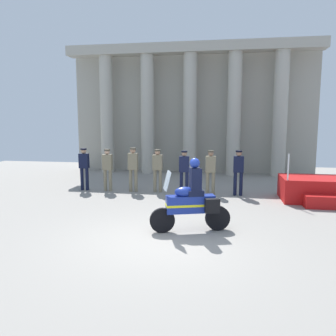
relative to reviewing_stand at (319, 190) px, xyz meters
The scene contains 11 objects.
ground_plane 6.72m from the reviewing_stand, 134.79° to the right, with size 28.00×28.00×0.00m, color gray.
colonnade_backdrop 8.57m from the reviewing_stand, 130.75° to the left, with size 13.20×1.56×7.01m.
reviewing_stand is the anchor object (origin of this frame).
officer_in_row_0 8.98m from the reviewing_stand, behind, with size 0.38×0.24×1.72m.
officer_in_row_1 8.00m from the reviewing_stand, behind, with size 0.38×0.24×1.70m.
officer_in_row_2 6.95m from the reviewing_stand, behind, with size 0.38×0.24×1.76m.
officer_in_row_3 5.98m from the reviewing_stand, behind, with size 0.38×0.24×1.71m.
officer_in_row_4 4.94m from the reviewing_stand, behind, with size 0.38×0.24×1.67m.
officer_in_row_5 3.91m from the reviewing_stand, behind, with size 0.38×0.24×1.70m.
officer_in_row_6 2.89m from the reviewing_stand, behind, with size 0.38×0.24×1.72m.
motorcycle_with_rider 5.74m from the reviewing_stand, 135.58° to the right, with size 2.03×0.94×1.90m.
Camera 1 is at (1.37, -7.63, 2.82)m, focal length 36.07 mm.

